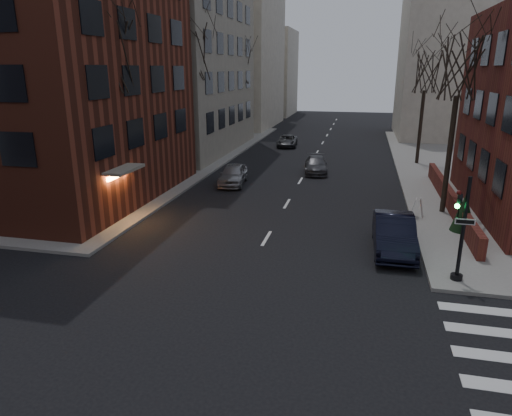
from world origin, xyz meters
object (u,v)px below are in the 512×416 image
Objects in this scene: tree_left_c at (239,66)px; streetlamp_far at (250,102)px; tree_left_b at (191,53)px; car_lane_far at (287,141)px; parked_sedan at (394,234)px; evergreen_shrub at (464,212)px; sandwich_board at (417,208)px; traffic_signal at (460,236)px; tree_left_a at (106,55)px; car_lane_gray at (316,165)px; tree_right_b at (426,71)px; streetlamp_near at (181,122)px; tree_right_a at (461,64)px; car_lane_silver at (233,174)px.

streetlamp_far is (0.60, 2.00, -3.79)m from tree_left_c.
tree_left_b is 16.19m from car_lane_far.
evergreen_shrub reaches higher than parked_sedan.
traffic_signal is at bearing -73.70° from sandwich_board.
tree_left_b is at bearing -92.15° from streetlamp_far.
tree_left_a is at bearing -177.35° from evergreen_shrub.
tree_left_b reaches higher than car_lane_gray.
car_lane_far is (5.39, 24.78, -7.89)m from tree_left_a.
streetlamp_far is 1.50× the size of car_lane_far.
car_lane_far is (-11.34, 29.79, -1.33)m from traffic_signal.
tree_left_c reaches higher than traffic_signal.
tree_left_b is at bearing -161.18° from tree_right_b.
streetlamp_near reaches higher than sandwich_board.
evergreen_shrub is (12.66, -23.95, 0.54)m from car_lane_far.
car_lane_gray is (-5.02, 15.15, -0.19)m from parked_sedan.
evergreen_shrub is (0.45, -3.17, -6.91)m from tree_right_a.
tree_left_a is at bearing -134.36° from tree_right_b.
tree_right_b is at bearing -33.48° from car_lane_far.
streetlamp_near is (-17.00, -10.00, -3.35)m from tree_right_b.
streetlamp_far reaches higher than car_lane_far.
traffic_signal is at bearing -75.03° from car_lane_gray.
car_lane_silver is at bearing -43.42° from tree_left_b.
traffic_signal is at bearing -73.57° from car_lane_far.
streetlamp_near is 17.83m from car_lane_far.
evergreen_shrub is (13.72, -7.06, 0.40)m from car_lane_silver.
tree_left_c reaches higher than car_lane_gray.
sandwich_board is at bearing -30.18° from tree_left_b.
tree_left_b is 1.72× the size of streetlamp_near.
parked_sedan is 1.15× the size of car_lane_gray.
streetlamp_near reaches higher than parked_sedan.
tree_left_a is at bearing 163.35° from traffic_signal.
streetlamp_far is at bearing 113.70° from parked_sedan.
tree_left_a is at bearing -90.00° from tree_left_b.
tree_right_a is 2.29× the size of car_lane_gray.
tree_left_b is 6.18m from streetlamp_near.
car_lane_far is 4.07× the size of sandwich_board.
tree_right_a is 1.06× the size of tree_right_b.
car_lane_silver is (3.73, -0.10, -3.52)m from streetlamp_near.
tree_left_c reaches higher than car_lane_silver.
parked_sedan is (-2.98, -20.20, -6.78)m from tree_right_b.
traffic_signal is at bearing -95.47° from tree_right_a.
tree_left_b is at bearing 134.54° from traffic_signal.
tree_right_a reaches higher than car_lane_silver.
tree_left_c is 29.31m from sandwich_board.
car_lane_silver is 4.09× the size of sandwich_board.
tree_left_c reaches higher than evergreen_shrub.
tree_right_b reaches higher than streetlamp_far.
car_lane_gray is at bearing -53.67° from tree_left_c.
tree_right_b is at bearing -30.47° from streetlamp_far.
parked_sedan is 2.52× the size of evergreen_shrub.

